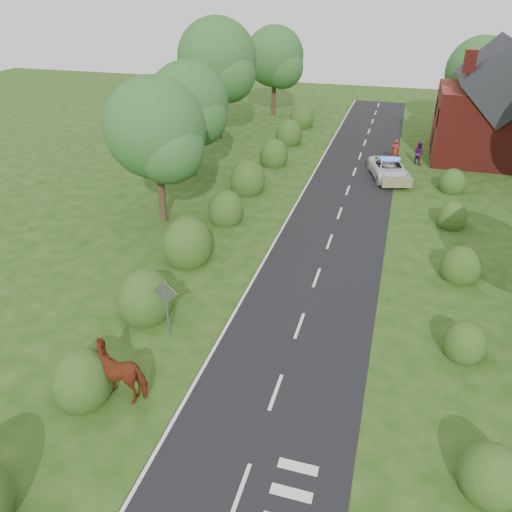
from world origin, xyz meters
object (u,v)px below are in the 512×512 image
(road_sign, at_px, (166,300))
(police_van, at_px, (389,169))
(pedestrian_red, at_px, (395,151))
(pedestrian_purple, at_px, (419,153))
(cow, at_px, (123,372))

(road_sign, relative_size, police_van, 0.46)
(police_van, distance_m, pedestrian_red, 3.89)
(pedestrian_purple, bearing_deg, pedestrian_red, 41.96)
(cow, height_order, pedestrian_purple, pedestrian_purple)
(police_van, xyz_separation_m, pedestrian_red, (0.22, 3.88, 0.23))
(police_van, bearing_deg, pedestrian_purple, 47.30)
(pedestrian_red, bearing_deg, road_sign, 66.45)
(road_sign, height_order, pedestrian_purple, road_sign)
(cow, distance_m, police_van, 25.78)
(cow, xyz_separation_m, pedestrian_red, (7.79, 28.52, 0.08))
(road_sign, bearing_deg, pedestrian_purple, 69.40)
(police_van, bearing_deg, road_sign, -125.80)
(cow, distance_m, pedestrian_red, 29.57)
(road_sign, relative_size, cow, 1.06)
(pedestrian_red, height_order, pedestrian_purple, pedestrian_red)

